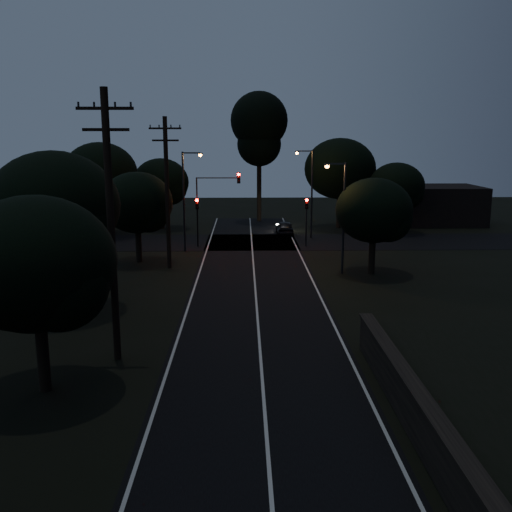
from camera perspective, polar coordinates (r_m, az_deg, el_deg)
name	(u,v)px	position (r m, az deg, el deg)	size (l,w,h in m)	color
road_surface	(254,270)	(39.84, -0.22, -1.41)	(60.00, 70.00, 0.03)	black
utility_pole_mid	(111,223)	(23.52, -14.32, 3.18)	(2.20, 0.30, 11.00)	black
utility_pole_far	(167,191)	(40.18, -8.89, 6.48)	(2.20, 0.30, 10.50)	black
tree_left_b	(40,267)	(21.28, -20.76, -1.08)	(5.65, 5.65, 7.18)	black
tree_left_c	(59,209)	(31.26, -19.14, 4.47)	(6.71, 6.71, 8.47)	black
tree_left_d	(139,204)	(42.52, -11.61, 5.09)	(5.26, 5.26, 6.68)	black
tree_far_nw	(163,183)	(58.30, -9.30, 7.18)	(5.58, 5.58, 7.07)	black
tree_far_w	(103,175)	(55.21, -15.07, 7.80)	(6.82, 6.82, 8.69)	black
tree_far_ne	(343,170)	(58.46, 8.66, 8.48)	(7.16, 7.16, 9.06)	black
tree_far_e	(399,188)	(56.74, 14.07, 6.66)	(5.33, 5.33, 6.76)	black
tree_right_a	(377,212)	(38.90, 11.98, 4.30)	(5.11, 5.11, 6.50)	black
tall_pine	(259,128)	(62.69, 0.32, 12.65)	(6.14, 6.14, 13.95)	black
building_left	(59,205)	(63.09, -19.12, 4.86)	(10.00, 8.00, 4.40)	black
building_right	(436,205)	(64.48, 17.56, 4.92)	(9.00, 7.00, 4.00)	black
signal_left	(197,213)	(48.22, -5.89, 4.25)	(0.28, 0.35, 4.10)	black
signal_right	(306,213)	(48.35, 5.07, 4.29)	(0.28, 0.35, 4.10)	black
signal_mast	(217,196)	(47.94, -3.91, 6.05)	(3.70, 0.35, 6.25)	black
streetlight_a	(186,194)	(46.11, -7.02, 6.14)	(1.66, 0.26, 8.00)	black
streetlight_b	(310,188)	(52.20, 5.40, 6.82)	(1.66, 0.26, 8.00)	black
streetlight_c	(341,210)	(38.51, 8.54, 4.56)	(1.46, 0.26, 7.50)	black
car	(285,228)	(54.46, 2.88, 2.85)	(1.55, 3.86, 1.31)	black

